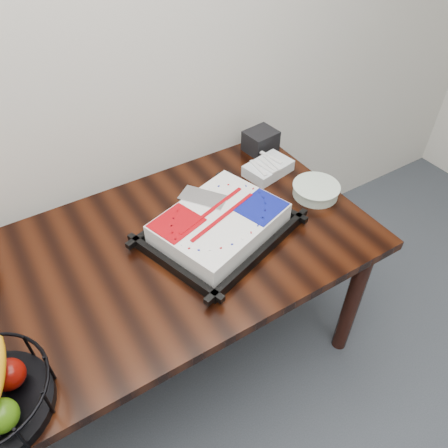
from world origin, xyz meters
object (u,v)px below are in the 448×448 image
cake_tray (220,225)px  napkin_box (261,141)px  plate_stack (316,190)px  table (140,276)px

cake_tray → napkin_box: cake_tray is taller
plate_stack → cake_tray: bearing=178.9°
table → napkin_box: size_ratio=12.66×
cake_tray → napkin_box: bearing=39.9°
cake_tray → napkin_box: size_ratio=4.34×
cake_tray → plate_stack: cake_tray is taller
plate_stack → table: bearing=176.2°
cake_tray → table: bearing=172.3°
plate_stack → napkin_box: (0.00, 0.40, 0.03)m
plate_stack → napkin_box: 0.40m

